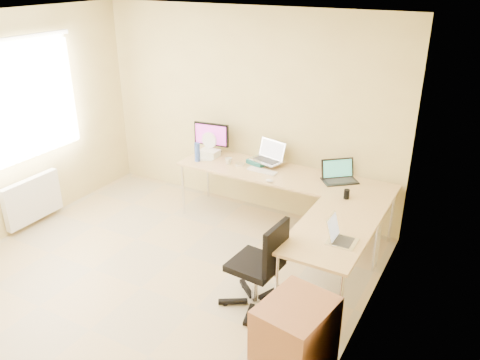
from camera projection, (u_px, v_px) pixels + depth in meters
The scene contains 24 objects.
floor at pixel (141, 287), 4.97m from camera, with size 4.50×4.50×0.00m, color tan.
ceiling at pixel (115, 23), 3.91m from camera, with size 4.50×4.50×0.00m, color white.
wall_back at pixel (246, 112), 6.24m from camera, with size 4.50×4.50×0.00m, color tan.
wall_right at pixel (353, 226), 3.51m from camera, with size 4.50×4.50×0.00m, color tan.
desk_main at pixel (282, 201), 5.98m from camera, with size 2.65×0.70×0.73m, color tan.
desk_return at pixel (330, 262), 4.75m from camera, with size 0.70×1.30×0.73m, color tan.
monitor at pixel (212, 138), 6.39m from camera, with size 0.48×0.16×0.41m, color black.
book_stack at pixel (262, 160), 6.15m from camera, with size 0.24×0.33×0.05m, color #1A5650.
laptop_center at pixel (267, 152), 6.00m from camera, with size 0.39×0.30×0.25m, color silver.
laptop_black at pixel (340, 172), 5.57m from camera, with size 0.39×0.29×0.25m, color black.
keyboard at pixel (262, 171), 5.88m from camera, with size 0.38×0.11×0.02m, color silver.
mouse at pixel (270, 181), 5.60m from camera, with size 0.09×0.06×0.03m, color silver.
mug at pixel (228, 161), 6.10m from camera, with size 0.09×0.09×0.08m, color beige.
cd_stack at pixel (240, 164), 6.06m from camera, with size 0.11×0.11×0.03m, color white.
water_bottle at pixel (197, 152), 6.15m from camera, with size 0.07×0.07×0.25m, color #304DA5.
papers at pixel (205, 156), 6.34m from camera, with size 0.21×0.30×0.01m, color silver.
white_box at pixel (209, 153), 6.34m from camera, with size 0.24×0.18×0.09m, color white.
desk_fan at pixel (211, 143), 6.41m from camera, with size 0.22×0.22×0.27m, color white.
black_cup at pixel (347, 194), 5.19m from camera, with size 0.06×0.06×0.10m, color black.
laptop_return at pixel (343, 233), 4.34m from camera, with size 0.24×0.30×0.20m, color silver.
office_chair at pixel (255, 261), 4.52m from camera, with size 0.57×0.57×0.95m, color black.
cabinet at pixel (294, 347), 3.70m from camera, with size 0.47×0.58×0.80m, color brown.
radiator at pixel (33, 199), 6.05m from camera, with size 0.09×0.80×0.55m, color white.
window at pixel (13, 105), 5.57m from camera, with size 0.10×1.80×1.40m, color white.
Camera 1 is at (2.87, -3.08, 3.03)m, focal length 36.26 mm.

